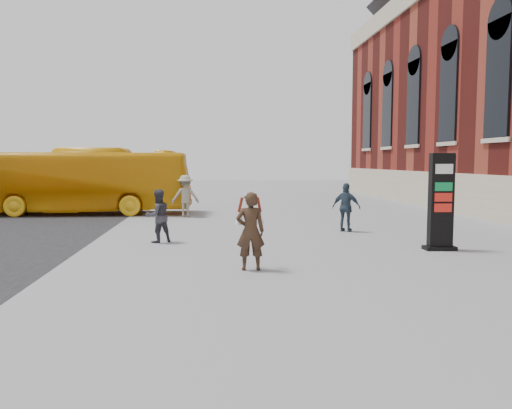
{
  "coord_description": "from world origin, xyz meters",
  "views": [
    {
      "loc": [
        -1.57,
        -10.51,
        2.35
      ],
      "look_at": [
        -0.51,
        1.06,
        1.33
      ],
      "focal_mm": 35.0,
      "sensor_mm": 36.0,
      "label": 1
    }
  ],
  "objects": [
    {
      "name": "pedestrian_c",
      "position": [
        2.93,
        5.64,
        0.81
      ],
      "size": [
        1.02,
        0.83,
        1.62
      ],
      "primitive_type": "imported",
      "rotation": [
        0.0,
        0.0,
        2.59
      ],
      "color": "#2F4050",
      "rests_on": "ground"
    },
    {
      "name": "ground",
      "position": [
        0.0,
        0.0,
        0.0
      ],
      "size": [
        100.0,
        100.0,
        0.0
      ],
      "primitive_type": "plane",
      "color": "#9E9EA3"
    },
    {
      "name": "pedestrian_b",
      "position": [
        -2.61,
        10.53,
        0.88
      ],
      "size": [
        1.17,
        0.72,
        1.76
      ],
      "primitive_type": "imported",
      "rotation": [
        0.0,
        0.0,
        3.2
      ],
      "color": "gray",
      "rests_on": "ground"
    },
    {
      "name": "info_pylon",
      "position": [
        4.47,
        2.04,
        1.27
      ],
      "size": [
        0.83,
        0.44,
        2.55
      ],
      "rotation": [
        0.0,
        0.0,
        -0.04
      ],
      "color": "black",
      "rests_on": "ground"
    },
    {
      "name": "pedestrian_a",
      "position": [
        -3.08,
        3.96,
        0.77
      ],
      "size": [
        0.94,
        0.88,
        1.53
      ],
      "primitive_type": "imported",
      "rotation": [
        0.0,
        0.0,
        3.67
      ],
      "color": "#35333B",
      "rests_on": "ground"
    },
    {
      "name": "woman",
      "position": [
        -0.72,
        0.08,
        0.87
      ],
      "size": [
        0.64,
        0.58,
        1.69
      ],
      "rotation": [
        0.0,
        0.0,
        3.12
      ],
      "color": "#352217",
      "rests_on": "ground"
    },
    {
      "name": "bus",
      "position": [
        -7.7,
        12.21,
        1.46
      ],
      "size": [
        10.54,
        2.78,
        2.92
      ],
      "primitive_type": "imported",
      "rotation": [
        0.0,
        0.0,
        1.54
      ],
      "color": "gold",
      "rests_on": "road"
    }
  ]
}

